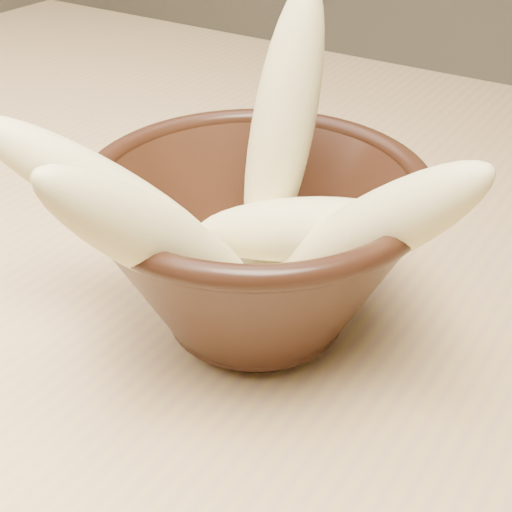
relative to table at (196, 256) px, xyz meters
The scene contains 8 objects.
table is the anchor object (origin of this frame).
bowl 0.26m from the table, 41.58° to the right, with size 0.20×0.20×0.11m.
milk_puddle 0.24m from the table, 41.58° to the right, with size 0.11×0.11×0.02m, color #FFF9CD.
banana_upright 0.27m from the table, 34.11° to the right, with size 0.04×0.04×0.17m, color #E7D288.
banana_left 0.26m from the table, 66.28° to the right, with size 0.04×0.04×0.17m, color #E7D288.
banana_right 0.32m from the table, 31.92° to the right, with size 0.04×0.04×0.16m, color #E7D288.
banana_across 0.27m from the table, 36.12° to the right, with size 0.04×0.04×0.13m, color #E7D288.
banana_front 0.32m from the table, 54.93° to the right, with size 0.04×0.04×0.17m, color #E7D288.
Camera 1 is at (0.35, -0.44, 1.04)m, focal length 50.00 mm.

